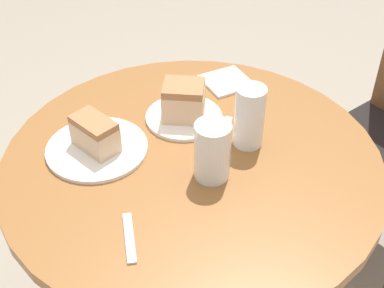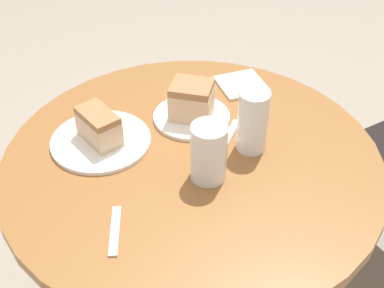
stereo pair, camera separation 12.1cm
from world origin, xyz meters
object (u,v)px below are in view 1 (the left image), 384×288
object	(u,v)px
plate_near	(184,117)
plate_far	(97,149)
cake_slice_far	(95,134)
glass_lemonade	(249,120)
glass_water	(211,155)
cake_slice_near	(184,101)

from	to	relation	value
plate_near	plate_far	world-z (taller)	same
cake_slice_far	glass_lemonade	bearing A→B (deg)	58.01
glass_lemonade	glass_water	distance (m)	0.15
plate_far	cake_slice_near	size ratio (longest dim) A/B	1.80
plate_far	glass_lemonade	distance (m)	0.36
plate_near	cake_slice_near	distance (m)	0.05
plate_near	cake_slice_far	bearing A→B (deg)	-95.05
plate_far	glass_lemonade	world-z (taller)	glass_lemonade
plate_far	glass_water	size ratio (longest dim) A/B	1.75
plate_near	glass_lemonade	distance (m)	0.19
cake_slice_far	glass_water	xyz separation A→B (m)	(0.23, 0.16, 0.01)
cake_slice_far	glass_lemonade	xyz separation A→B (m)	(0.19, 0.30, 0.02)
glass_water	plate_far	bearing A→B (deg)	-144.93
plate_far	cake_slice_far	size ratio (longest dim) A/B	1.99
glass_lemonade	cake_slice_near	bearing A→B (deg)	-158.63
plate_far	glass_lemonade	xyz separation A→B (m)	(0.19, 0.30, 0.06)
cake_slice_near	cake_slice_far	world-z (taller)	cake_slice_near
plate_near	cake_slice_far	distance (m)	0.24
plate_near	plate_far	bearing A→B (deg)	-95.05
plate_far	glass_lemonade	bearing A→B (deg)	58.01
plate_near	cake_slice_far	xyz separation A→B (m)	(-0.02, -0.24, 0.04)
plate_near	cake_slice_near	size ratio (longest dim) A/B	1.46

